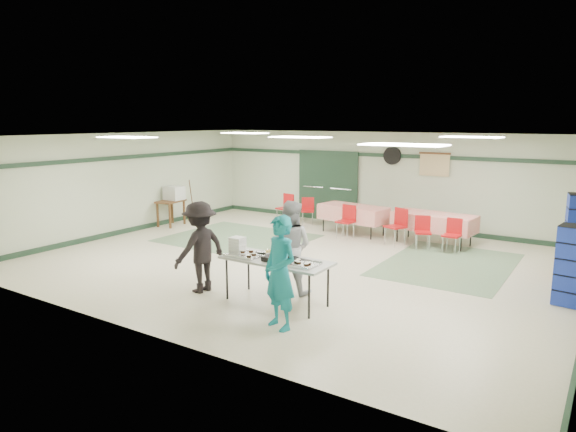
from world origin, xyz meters
The scene contains 38 objects.
floor centered at (0.00, 0.00, 0.00)m, with size 11.00×11.00×0.00m, color beige.
ceiling centered at (0.00, 0.00, 2.70)m, with size 11.00×11.00×0.00m, color silver.
wall_back centered at (0.00, 4.50, 1.35)m, with size 11.00×11.00×0.00m, color beige.
wall_front centered at (0.00, -4.50, 1.35)m, with size 11.00×11.00×0.00m, color beige.
wall_left centered at (-5.50, 0.00, 1.35)m, with size 9.00×9.00×0.00m, color beige.
trim_back centered at (0.00, 4.47, 2.05)m, with size 11.00×0.06×0.10m, color #1C3423.
baseboard_back centered at (0.00, 4.47, 0.06)m, with size 11.00×0.06×0.12m, color #1C3423.
trim_left centered at (-5.47, 0.00, 2.05)m, with size 9.00×0.06×0.10m, color #1C3423.
baseboard_left centered at (-5.47, 0.00, 0.06)m, with size 9.00×0.06×0.12m, color #1C3423.
green_patch_a centered at (-2.50, 1.00, 0.00)m, with size 3.50×3.00×0.01m, color gray.
green_patch_b centered at (2.80, 1.50, 0.00)m, with size 2.50×3.50×0.01m, color gray.
double_door_left centered at (-2.20, 4.44, 1.05)m, with size 0.90×0.06×2.10m, color gray.
double_door_right centered at (-1.25, 4.44, 1.05)m, with size 0.90×0.06×2.10m, color gray.
door_frame centered at (-1.73, 4.42, 1.05)m, with size 2.00×0.03×2.15m, color #1C3423.
wall_fan centered at (0.30, 4.44, 2.05)m, with size 0.50×0.50×0.10m, color black.
scroll_banner centered at (1.50, 4.44, 1.85)m, with size 0.80×0.02×0.60m, color #D9C187.
serving_table centered at (1.03, -2.42, 0.72)m, with size 1.89×0.77×0.76m.
sheet_tray_right centered at (1.52, -2.49, 0.77)m, with size 0.60×0.46×0.02m, color silver.
sheet_tray_mid centered at (0.87, -2.28, 0.77)m, with size 0.53×0.40×0.02m, color silver.
sheet_tray_left centered at (0.45, -2.52, 0.77)m, with size 0.59×0.45×0.02m, color silver.
baking_pan centered at (1.15, -2.50, 0.80)m, with size 0.52×0.33×0.08m, color black.
foam_box_stack centered at (0.20, -2.41, 0.89)m, with size 0.23×0.21×0.27m, color white.
volunteer_teal centered at (1.66, -3.25, 0.85)m, with size 0.62×0.41×1.69m, color teal.
volunteer_grey centered at (0.93, -1.83, 0.83)m, with size 0.81×0.63×1.66m, color #999A9E.
volunteer_dark centered at (-0.45, -2.64, 0.81)m, with size 1.05×0.61×1.63m, color black.
dining_table_a centered at (1.95, 3.15, 0.57)m, with size 2.03×1.05×0.77m.
dining_table_b centered at (-0.25, 3.15, 0.57)m, with size 1.95×1.08×0.77m.
chair_a centered at (1.87, 2.57, 0.48)m, with size 0.48×0.49×0.79m.
chair_b centered at (1.24, 2.58, 0.56)m, with size 0.56×0.56×0.91m.
chair_c centered at (2.58, 2.58, 0.49)m, with size 0.39×0.40×0.80m.
chair_d centered at (-0.14, 2.59, 0.53)m, with size 0.44×0.44×0.86m.
chair_loose_a centered at (-1.95, 3.62, 0.47)m, with size 0.49×0.50×0.78m.
chair_loose_b centered at (-2.58, 3.44, 0.53)m, with size 0.46×0.46×0.86m.
crate_stack_blue_a centered at (5.15, 1.07, 0.88)m, with size 0.39×0.39×1.76m, color #1B36A7.
crate_stack_blue_b centered at (5.15, 0.15, 0.67)m, with size 0.41×0.41×1.35m, color #1B36A7.
printer_table centered at (-5.15, 1.23, 0.63)m, with size 0.66×0.90×0.74m.
office_printer centered at (-5.15, 1.39, 0.94)m, with size 0.50×0.43×0.39m, color beige.
broom centered at (-5.23, 2.19, 0.64)m, with size 0.03×0.03×1.23m, color brown.
Camera 1 is at (5.66, -9.22, 3.04)m, focal length 32.00 mm.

